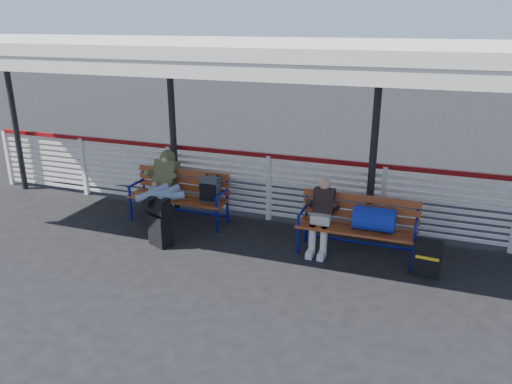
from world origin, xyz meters
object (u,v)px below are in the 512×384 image
at_px(suitcase_side, 427,258).
at_px(bench_left, 188,191).
at_px(luggage_stack, 160,220).
at_px(bench_right, 366,220).
at_px(companion_person, 322,215).
at_px(traveler_man, 162,189).

bearing_deg(suitcase_side, bench_left, 175.83).
height_order(luggage_stack, suitcase_side, luggage_stack).
height_order(bench_right, companion_person, companion_person).
xyz_separation_m(luggage_stack, bench_right, (3.15, 0.71, 0.18)).
distance_m(bench_right, suitcase_side, 1.02).
relative_size(bench_left, companion_person, 1.57).
xyz_separation_m(bench_right, companion_person, (-0.68, -0.00, -0.01)).
height_order(companion_person, suitcase_side, companion_person).
height_order(bench_right, traveler_man, traveler_man).
bearing_deg(traveler_man, luggage_stack, -63.30).
xyz_separation_m(bench_left, suitcase_side, (4.08, -0.62, -0.33)).
relative_size(traveler_man, suitcase_side, 3.10).
distance_m(traveler_man, companion_person, 2.81).
relative_size(bench_left, suitcase_side, 3.42).
height_order(traveler_man, companion_person, traveler_man).
bearing_deg(bench_left, suitcase_side, -8.69).
distance_m(bench_right, companion_person, 0.69).
relative_size(companion_person, suitcase_side, 2.17).
relative_size(bench_left, bench_right, 1.00).
relative_size(luggage_stack, bench_left, 0.43).
bearing_deg(suitcase_side, bench_right, 166.31).
relative_size(luggage_stack, bench_right, 0.43).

